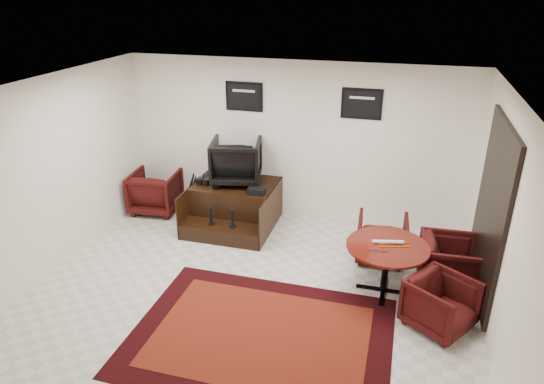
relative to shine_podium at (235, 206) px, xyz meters
The scene contains 16 objects.
ground 2.14m from the shine_podium, 64.16° to the right, with size 6.00×6.00×0.00m, color silver.
room_shell 2.65m from the shine_podium, 53.26° to the right, with size 6.02×5.02×2.81m.
area_rug 3.07m from the shine_podium, 64.55° to the right, with size 3.12×2.34×0.01m.
shine_podium is the anchor object (origin of this frame).
shine_chair 0.83m from the shine_podium, 90.00° to the left, with size 0.83×0.77×0.85m, color black.
shoes_pair 0.68m from the shine_podium, behind, with size 0.25×0.31×0.10m.
polish_kit 0.70m from the shine_podium, 27.13° to the right, with size 0.28×0.20×0.10m, color black.
umbrella_black 0.86m from the shine_podium, behind, with size 0.35×0.13×0.94m, color black, non-canonical shape.
umbrella_hooked 0.84m from the shine_podium, behind, with size 0.32×0.12×0.86m, color black, non-canonical shape.
armchair_side 1.60m from the shine_podium, behind, with size 0.82×0.77×0.84m, color black.
meeting_table 3.04m from the shine_podium, 27.59° to the right, with size 1.11×1.11×0.72m.
table_chair_back 2.63m from the shine_podium, 11.48° to the right, with size 0.74×0.69×0.76m, color black.
table_chair_window 3.68m from the shine_podium, 16.41° to the right, with size 0.78×0.73×0.81m, color black.
table_chair_corner 3.93m from the shine_podium, 30.38° to the right, with size 0.71×0.67×0.73m, color black.
paper_roll 3.02m from the shine_podium, 26.65° to the right, with size 0.05×0.05×0.42m, color silver.
table_clutter 3.11m from the shine_podium, 27.06° to the right, with size 0.56×0.40×0.01m.
Camera 1 is at (1.79, -5.35, 3.96)m, focal length 32.00 mm.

